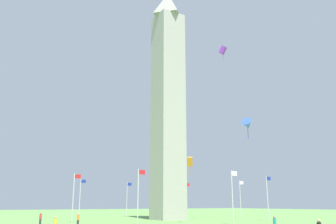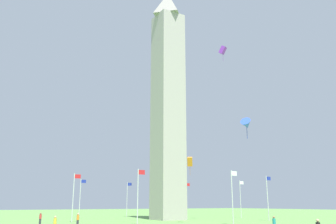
{
  "view_description": "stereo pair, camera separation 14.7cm",
  "coord_description": "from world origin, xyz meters",
  "px_view_note": "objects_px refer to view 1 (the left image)",
  "views": [
    {
      "loc": [
        -35.81,
        -58.49,
        2.87
      ],
      "look_at": [
        0.0,
        0.0,
        20.26
      ],
      "focal_mm": 38.71,
      "sensor_mm": 36.0,
      "label": 1
    },
    {
      "loc": [
        -35.68,
        -58.57,
        2.87
      ],
      "look_at": [
        0.0,
        0.0,
        20.26
      ],
      "focal_mm": 38.71,
      "sensor_mm": 36.0,
      "label": 2
    }
  ],
  "objects_px": {
    "obelisk_monument": "(168,98)",
    "kite_blue_delta": "(248,124)",
    "flagpole_e": "(127,198)",
    "person_yellow_shirt": "(55,224)",
    "flagpole_w": "(233,194)",
    "flagpole_n": "(240,197)",
    "flagpole_s": "(74,195)",
    "person_orange_shirt": "(78,220)",
    "flagpole_se": "(80,197)",
    "flagpole_sw": "(138,194)",
    "kite_purple_box": "(223,50)",
    "kite_orange_box": "(190,162)",
    "person_red_shirt": "(40,219)",
    "flagpole_nw": "(268,196)",
    "flagpole_ne": "(186,198)"
  },
  "relations": [
    {
      "from": "obelisk_monument",
      "to": "flagpole_nw",
      "type": "distance_m",
      "value": 26.02
    },
    {
      "from": "flagpole_ne",
      "to": "kite_purple_box",
      "type": "height_order",
      "value": "kite_purple_box"
    },
    {
      "from": "flagpole_se",
      "to": "flagpole_sw",
      "type": "distance_m",
      "value": 25.13
    },
    {
      "from": "flagpole_ne",
      "to": "flagpole_sw",
      "type": "xyz_separation_m",
      "value": [
        -25.13,
        -25.13,
        0.0
      ]
    },
    {
      "from": "obelisk_monument",
      "to": "person_red_shirt",
      "type": "bearing_deg",
      "value": -169.36
    },
    {
      "from": "flagpole_e",
      "to": "person_yellow_shirt",
      "type": "bearing_deg",
      "value": -124.71
    },
    {
      "from": "flagpole_w",
      "to": "flagpole_se",
      "type": "bearing_deg",
      "value": 112.5
    },
    {
      "from": "flagpole_sw",
      "to": "kite_purple_box",
      "type": "distance_m",
      "value": 32.15
    },
    {
      "from": "flagpole_nw",
      "to": "person_orange_shirt",
      "type": "relative_size",
      "value": 4.54
    },
    {
      "from": "flagpole_ne",
      "to": "flagpole_e",
      "type": "xyz_separation_m",
      "value": [
        -12.56,
        5.2,
        0.0
      ]
    },
    {
      "from": "person_orange_shirt",
      "to": "kite_blue_delta",
      "type": "height_order",
      "value": "kite_blue_delta"
    },
    {
      "from": "flagpole_e",
      "to": "flagpole_se",
      "type": "xyz_separation_m",
      "value": [
        -12.56,
        -5.2,
        0.0
      ]
    },
    {
      "from": "obelisk_monument",
      "to": "flagpole_s",
      "type": "xyz_separation_m",
      "value": [
        -17.7,
        0.0,
        -18.97
      ]
    },
    {
      "from": "flagpole_se",
      "to": "kite_purple_box",
      "type": "xyz_separation_m",
      "value": [
        18.11,
        -23.01,
        26.48
      ]
    },
    {
      "from": "flagpole_n",
      "to": "kite_purple_box",
      "type": "relative_size",
      "value": 2.51
    },
    {
      "from": "person_red_shirt",
      "to": "kite_purple_box",
      "type": "xyz_separation_m",
      "value": [
        29.18,
        -6.02,
        29.84
      ]
    },
    {
      "from": "flagpole_w",
      "to": "person_yellow_shirt",
      "type": "bearing_deg",
      "value": -177.63
    },
    {
      "from": "obelisk_monument",
      "to": "kite_blue_delta",
      "type": "xyz_separation_m",
      "value": [
        -14.91,
        -36.98,
        -13.94
      ]
    },
    {
      "from": "person_red_shirt",
      "to": "flagpole_w",
      "type": "bearing_deg",
      "value": -43.73
    },
    {
      "from": "flagpole_e",
      "to": "flagpole_s",
      "type": "bearing_deg",
      "value": -135.0
    },
    {
      "from": "kite_orange_box",
      "to": "kite_purple_box",
      "type": "bearing_deg",
      "value": 9.79
    },
    {
      "from": "person_yellow_shirt",
      "to": "kite_blue_delta",
      "type": "relative_size",
      "value": 0.92
    },
    {
      "from": "kite_blue_delta",
      "to": "kite_purple_box",
      "type": "xyz_separation_m",
      "value": [
        20.52,
        26.53,
        21.44
      ]
    },
    {
      "from": "person_yellow_shirt",
      "to": "person_orange_shirt",
      "type": "bearing_deg",
      "value": 38.65
    },
    {
      "from": "person_yellow_shirt",
      "to": "person_orange_shirt",
      "type": "distance_m",
      "value": 9.55
    },
    {
      "from": "flagpole_n",
      "to": "flagpole_e",
      "type": "xyz_separation_m",
      "value": [
        -17.77,
        17.77,
        0.0
      ]
    },
    {
      "from": "person_red_shirt",
      "to": "person_yellow_shirt",
      "type": "bearing_deg",
      "value": -111.06
    },
    {
      "from": "kite_orange_box",
      "to": "kite_purple_box",
      "type": "relative_size",
      "value": 0.95
    },
    {
      "from": "flagpole_ne",
      "to": "flagpole_e",
      "type": "distance_m",
      "value": 13.6
    },
    {
      "from": "flagpole_w",
      "to": "kite_purple_box",
      "type": "distance_m",
      "value": 28.02
    },
    {
      "from": "kite_blue_delta",
      "to": "flagpole_sw",
      "type": "bearing_deg",
      "value": 84.36
    },
    {
      "from": "flagpole_w",
      "to": "flagpole_n",
      "type": "bearing_deg",
      "value": 45.0
    },
    {
      "from": "flagpole_nw",
      "to": "kite_purple_box",
      "type": "height_order",
      "value": "kite_purple_box"
    },
    {
      "from": "flagpole_e",
      "to": "flagpole_nw",
      "type": "bearing_deg",
      "value": -67.5
    },
    {
      "from": "flagpole_s",
      "to": "kite_blue_delta",
      "type": "distance_m",
      "value": 37.43
    },
    {
      "from": "kite_orange_box",
      "to": "person_red_shirt",
      "type": "bearing_deg",
      "value": 159.57
    },
    {
      "from": "kite_orange_box",
      "to": "kite_purple_box",
      "type": "distance_m",
      "value": 23.27
    },
    {
      "from": "person_orange_shirt",
      "to": "flagpole_sw",
      "type": "bearing_deg",
      "value": -7.77
    },
    {
      "from": "flagpole_nw",
      "to": "kite_orange_box",
      "type": "height_order",
      "value": "kite_orange_box"
    },
    {
      "from": "flagpole_n",
      "to": "kite_orange_box",
      "type": "relative_size",
      "value": 2.63
    },
    {
      "from": "flagpole_e",
      "to": "person_red_shirt",
      "type": "distance_m",
      "value": 32.6
    },
    {
      "from": "flagpole_ne",
      "to": "kite_orange_box",
      "type": "bearing_deg",
      "value": -122.97
    },
    {
      "from": "flagpole_n",
      "to": "person_orange_shirt",
      "type": "height_order",
      "value": "flagpole_n"
    },
    {
      "from": "obelisk_monument",
      "to": "kite_blue_delta",
      "type": "bearing_deg",
      "value": -111.96
    },
    {
      "from": "flagpole_n",
      "to": "flagpole_w",
      "type": "height_order",
      "value": "same"
    },
    {
      "from": "flagpole_se",
      "to": "obelisk_monument",
      "type": "bearing_deg",
      "value": -45.14
    },
    {
      "from": "kite_orange_box",
      "to": "flagpole_se",
      "type": "bearing_deg",
      "value": 110.55
    },
    {
      "from": "obelisk_monument",
      "to": "person_orange_shirt",
      "type": "relative_size",
      "value": 27.64
    },
    {
      "from": "flagpole_s",
      "to": "flagpole_sw",
      "type": "relative_size",
      "value": 1.0
    },
    {
      "from": "flagpole_e",
      "to": "kite_blue_delta",
      "type": "bearing_deg",
      "value": -105.3
    }
  ]
}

